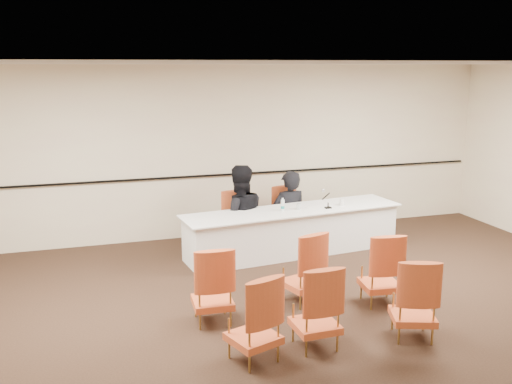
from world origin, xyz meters
The scene contains 20 objects.
floor centered at (0.00, 0.00, 0.00)m, with size 10.00×10.00×0.00m, color black.
ceiling centered at (0.00, 0.00, 3.00)m, with size 10.00×10.00×0.00m, color silver.
wall_back centered at (0.00, 4.00, 1.50)m, with size 10.00×0.04×3.00m, color beige.
wall_rail centered at (0.00, 3.96, 1.10)m, with size 9.80×0.04×0.03m, color black.
panel_table centered at (0.79, 2.64, 0.36)m, with size 3.63×0.84×0.73m, color white, non-canonical shape.
panelist_main centered at (0.94, 3.20, 0.38)m, with size 0.63×0.41×1.73m, color black.
panelist_main_chair centered at (0.94, 3.20, 0.47)m, with size 0.50×0.50×0.95m, color #B54920, non-canonical shape.
panelist_second centered at (0.02, 3.10, 0.48)m, with size 0.91×0.71×1.86m, color black.
panelist_second_chair centered at (0.02, 3.10, 0.47)m, with size 0.50×0.50×0.95m, color #B54920, non-canonical shape.
papers centered at (1.19, 2.64, 0.73)m, with size 0.30×0.22×0.00m, color white.
microphone centered at (1.36, 2.54, 0.88)m, with size 0.11×0.21×0.30m, color black, non-canonical shape.
water_bottle centered at (0.60, 2.61, 0.83)m, with size 0.06×0.06×0.21m, color teal, non-canonical shape.
drinking_glass centered at (0.87, 2.61, 0.78)m, with size 0.06×0.06×0.10m, color silver.
coffee_cup centered at (1.64, 2.64, 0.78)m, with size 0.07×0.07×0.11m, color white.
aud_chair_front_left centered at (-1.03, 0.53, 0.47)m, with size 0.50×0.50×0.95m, color #B54920, non-canonical shape.
aud_chair_front_mid centered at (0.21, 0.76, 0.47)m, with size 0.50×0.50×0.95m, color #B54920, non-canonical shape.
aud_chair_front_right centered at (1.13, 0.42, 0.47)m, with size 0.50×0.50×0.95m, color #B54920, non-canonical shape.
aud_chair_back_left centered at (-0.84, -0.48, 0.47)m, with size 0.50×0.50×0.95m, color #B54920, non-canonical shape.
aud_chair_back_mid centered at (-0.12, -0.40, 0.47)m, with size 0.50×0.50×0.95m, color #B54920, non-canonical shape.
aud_chair_back_right centered at (1.01, -0.52, 0.47)m, with size 0.50×0.50×0.95m, color #B54920, non-canonical shape.
Camera 1 is at (-2.42, -5.62, 2.99)m, focal length 40.00 mm.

